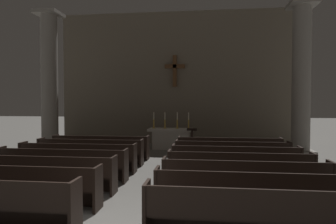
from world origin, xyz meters
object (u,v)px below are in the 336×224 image
Objects in this scene: pew_right_row_5 at (235,161)px; pew_right_row_7 at (229,149)px; lectern at (192,141)px; pew_right_row_1 at (264,215)px; candlestick_inner_right at (177,123)px; pew_right_row_4 at (239,169)px; pew_left_row_7 at (101,147)px; pew_right_row_6 at (232,154)px; pew_left_row_6 at (90,152)px; altar at (171,138)px; column_right_second at (301,81)px; candlestick_inner_left at (165,123)px; pew_right_row_2 at (253,194)px; column_left_second at (49,83)px; candlestick_outer_left at (154,123)px; pew_left_row_2 at (13,185)px; pew_right_row_3 at (245,179)px; pew_left_row_3 at (41,173)px; pew_left_row_5 at (77,157)px; pew_left_row_4 at (61,164)px; candlestick_outer_right at (189,123)px.

pew_right_row_7 is at bearing 90.00° from pew_right_row_5.
pew_right_row_5 is at bearing -68.92° from lectern.
candlestick_inner_right is (-2.26, 9.60, 0.79)m from pew_right_row_1.
pew_right_row_4 is at bearing -90.00° from pew_right_row_5.
pew_right_row_6 is (5.11, -1.13, 0.00)m from pew_left_row_7.
lectern reaches higher than pew_left_row_6.
column_right_second is at bearing -8.31° from altar.
candlestick_inner_left is (-2.86, 5.08, 0.79)m from pew_right_row_5.
pew_left_row_7 is at bearing -132.21° from altar.
column_left_second is (-8.33, 7.63, 2.73)m from pew_right_row_2.
pew_right_row_2 is 4.97× the size of candlestick_inner_left.
candlestick_outer_left is (-3.41, 6.21, 0.79)m from pew_right_row_4.
pew_left_row_7 is at bearing 90.00° from pew_left_row_2.
pew_right_row_3 is at bearing -90.00° from pew_right_row_4.
pew_right_row_6 is at bearing -135.98° from column_right_second.
pew_left_row_3 is 4.52m from pew_left_row_7.
pew_left_row_5 is 1.00× the size of pew_left_row_6.
column_right_second is 8.37× the size of candlestick_outer_left.
pew_left_row_2 and pew_right_row_3 have the same top height.
pew_right_row_2 is at bearing -23.85° from pew_left_row_4.
altar is at bearing 131.49° from lectern.
altar is (2.56, 6.21, 0.06)m from pew_left_row_4.
pew_left_row_3 is at bearing -111.27° from candlestick_inner_right.
pew_right_row_5 is at bearing -26.96° from column_left_second.
pew_left_row_3 is at bearing 90.00° from pew_left_row_2.
pew_right_row_1 is (5.11, -5.65, 0.00)m from pew_left_row_6.
pew_right_row_7 is (0.00, 2.26, 0.00)m from pew_right_row_5.
pew_left_row_3 is at bearing 180.00° from pew_right_row_3.
column_left_second is (-3.21, 7.63, 2.73)m from pew_left_row_2.
pew_right_row_1 is 0.59× the size of column_right_second.
pew_right_row_2 is 1.13m from pew_right_row_3.
candlestick_inner_right is (2.86, 7.34, 0.79)m from pew_left_row_3.
pew_left_row_7 is 4.49m from candlestick_outer_right.
pew_right_row_2 and pew_right_row_7 have the same top height.
pew_right_row_6 is at bearing 90.00° from pew_right_row_2.
pew_left_row_5 is 1.00× the size of pew_right_row_5.
pew_left_row_6 is at bearing -90.00° from pew_left_row_7.
pew_right_row_6 is (5.11, 4.52, 0.00)m from pew_left_row_2.
pew_left_row_2 is at bearing -90.00° from pew_left_row_5.
candlestick_inner_left is at bearing 180.00° from candlestick_outer_right.
pew_left_row_6 is 6.82m from pew_right_row_2.
candlestick_inner_right reaches higher than pew_left_row_5.
altar is at bearing 180.00° from candlestick_outer_right.
pew_right_row_3 is at bearing -90.00° from pew_right_row_7.
lectern is (3.62, 3.88, 0.07)m from pew_left_row_5.
pew_left_row_2 and pew_right_row_4 have the same top height.
pew_left_row_7 is at bearing 90.00° from pew_left_row_5.
pew_left_row_3 is 7.91m from candlestick_inner_right.
candlestick_outer_right is at bearing 39.60° from pew_left_row_7.
pew_left_row_7 is 1.00× the size of pew_right_row_7.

